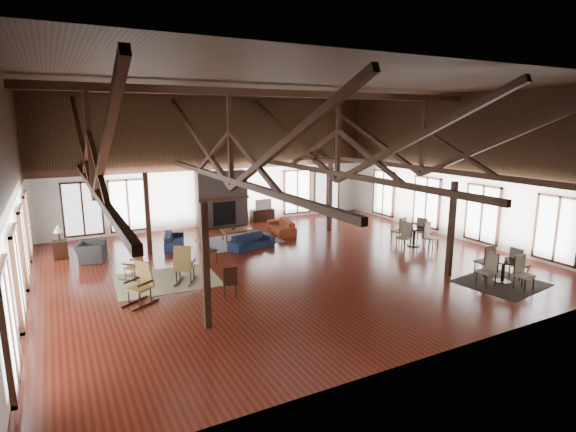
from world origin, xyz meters
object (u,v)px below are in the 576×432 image
cafe_table_near (503,267)px  cafe_table_far (414,233)px  armchair (91,252)px  tv_console (262,215)px  sofa_navy_left (174,240)px  sofa_orange (282,227)px  sofa_navy_front (251,241)px  coffee_table (236,230)px

cafe_table_near → cafe_table_far: (0.54, 4.43, 0.02)m
armchair → cafe_table_far: 12.17m
cafe_table_far → tv_console: size_ratio=1.73×
sofa_navy_left → sofa_orange: size_ratio=0.91×
sofa_navy_front → cafe_table_far: size_ratio=0.92×
cafe_table_near → tv_console: bearing=104.1°
sofa_navy_left → coffee_table: size_ratio=1.49×
coffee_table → cafe_table_far: cafe_table_far is taller
coffee_table → cafe_table_near: cafe_table_near is taller
tv_console → sofa_navy_left: bearing=-152.0°
coffee_table → armchair: armchair is taller
cafe_table_far → cafe_table_near: bearing=-97.0°
sofa_navy_front → armchair: (-5.70, 1.08, 0.07)m
sofa_navy_front → tv_console: tv_console is taller
cafe_table_far → armchair: bearing=161.9°
cafe_table_far → tv_console: bearing=116.0°
tv_console → coffee_table: bearing=-130.9°
sofa_navy_left → sofa_orange: (4.76, -0.02, 0.03)m
sofa_orange → sofa_navy_front: bearing=-42.3°
sofa_navy_left → cafe_table_far: size_ratio=0.91×
sofa_navy_left → coffee_table: 2.56m
armchair → coffee_table: bearing=-71.4°
sofa_navy_front → armchair: 5.80m
sofa_navy_front → cafe_table_far: 6.47m
sofa_navy_front → sofa_orange: bearing=20.4°
sofa_navy_front → sofa_orange: 2.68m
armchair → sofa_orange: bearing=-70.9°
cafe_table_near → tv_console: cafe_table_near is taller
coffee_table → sofa_navy_front: bearing=-87.1°
sofa_navy_front → cafe_table_far: bearing=-41.3°
sofa_orange → armchair: 7.86m
sofa_orange → sofa_navy_left: bearing=-79.5°
coffee_table → tv_console: tv_console is taller
cafe_table_near → sofa_navy_left: bearing=132.2°
coffee_table → cafe_table_near: (5.41, -8.55, 0.08)m
sofa_navy_left → coffee_table: (2.54, -0.22, 0.15)m
sofa_navy_front → sofa_orange: size_ratio=0.92×
sofa_navy_left → coffee_table: sofa_navy_left is taller
coffee_table → cafe_table_far: size_ratio=0.61×
sofa_navy_front → coffee_table: bearing=76.6°
armchair → cafe_table_near: (11.03, -8.21, 0.16)m
sofa_navy_front → armchair: armchair is taller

